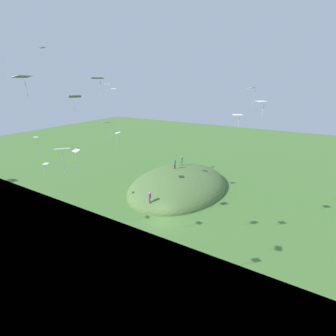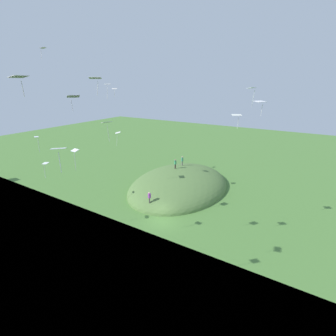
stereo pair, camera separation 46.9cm
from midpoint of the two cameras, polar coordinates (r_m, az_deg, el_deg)
name	(u,v)px [view 1 (the left image)]	position (r m, az deg, el deg)	size (l,w,h in m)	color
ground_plane	(162,221)	(33.62, -1.75, -12.48)	(160.00, 160.00, 0.00)	#497534
grass_hill	(179,187)	(43.70, 2.25, -4.56)	(21.89, 16.21, 6.14)	#51723A
person_watching_kites	(175,163)	(43.71, 1.31, 1.26)	(0.57, 0.57, 1.78)	#41342D
person_on_hilltop	(150,196)	(34.92, -4.77, -6.72)	(0.59, 0.59, 1.69)	#3A2F36
person_walking_path	(182,160)	(45.91, 2.95, 2.01)	(0.55, 0.55, 1.86)	#4F514A
kite_0	(36,139)	(35.43, -29.17, 6.11)	(0.79, 0.88, 2.05)	white
kite_1	(107,123)	(28.65, -14.68, 10.24)	(1.33, 1.15, 2.29)	white
kite_2	(118,133)	(35.28, -12.25, 8.04)	(1.23, 1.19, 2.00)	silver
kite_3	(46,165)	(30.17, -27.47, 0.66)	(0.94, 0.87, 1.75)	white
kite_4	(75,97)	(22.08, -21.84, 15.41)	(1.18, 1.09, 1.35)	white
kite_5	(22,77)	(16.90, -32.04, 17.82)	(1.01, 0.76, 1.21)	silver
kite_6	(42,48)	(36.58, -28.06, 23.85)	(1.06, 1.01, 1.33)	white
kite_7	(262,102)	(24.14, 20.82, 14.48)	(1.25, 1.15, 1.41)	white
kite_8	(98,79)	(20.74, -17.05, 19.64)	(1.11, 1.14, 1.38)	white
kite_9	(62,150)	(16.57, -24.55, 3.87)	(1.09, 1.08, 1.69)	white
kite_10	(252,89)	(29.87, 18.93, 17.29)	(1.08, 0.94, 2.17)	white
kite_11	(238,115)	(27.20, 15.73, 11.94)	(1.09, 1.21, 1.50)	silver
kite_12	(107,85)	(34.94, -14.64, 18.50)	(1.01, 1.03, 2.01)	silver
kite_13	(114,89)	(44.43, -13.12, 17.78)	(0.98, 0.91, 1.44)	silver
kite_14	(76,152)	(25.48, -21.52, 3.46)	(0.57, 0.80, 2.09)	white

